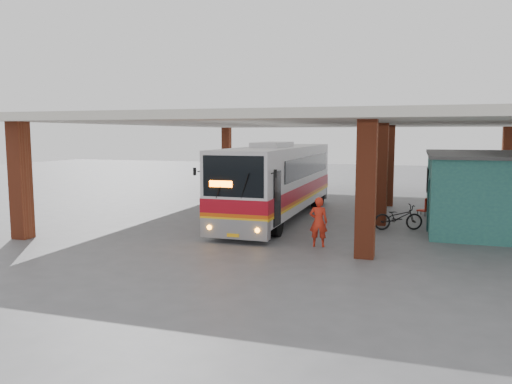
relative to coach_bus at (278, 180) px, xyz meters
The scene contains 8 objects.
ground 4.12m from the coach_bus, 64.41° to the right, with size 90.00×90.00×0.00m, color #515154.
brick_columns 3.48m from the coach_bus, 28.40° to the left, with size 20.10×21.60×4.35m.
canopy_roof 4.67m from the coach_bus, 56.14° to the left, with size 21.00×23.00×0.30m, color beige.
shop_building 9.13m from the coach_bus, ahead, with size 5.20×8.20×3.11m.
coach_bus is the anchor object (origin of this frame).
motorcycle 5.73m from the coach_bus, 13.71° to the right, with size 0.69×1.99×1.05m, color black.
pedestrian 6.12m from the coach_bus, 61.19° to the right, with size 0.63×0.42×1.74m, color red.
red_chair 7.21m from the coach_bus, 22.59° to the left, with size 0.60×0.60×0.86m.
Camera 1 is at (4.51, -18.81, 3.92)m, focal length 35.00 mm.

